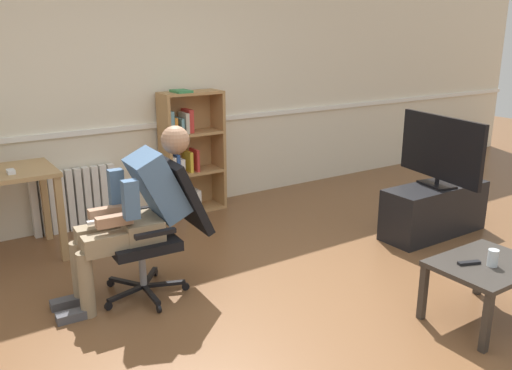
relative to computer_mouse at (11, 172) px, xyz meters
The scene contains 12 objects.
ground_plane 2.58m from the computer_mouse, 55.69° to the right, with size 18.00×18.00×0.00m, color brown.
back_wall 1.62m from the computer_mouse, 24.10° to the left, with size 12.00×0.13×2.70m.
computer_mouse is the anchor object (origin of this frame).
bookshelf 1.81m from the computer_mouse, 13.24° to the left, with size 0.64×0.29×1.28m.
radiator 0.91m from the computer_mouse, 40.74° to the left, with size 0.79×0.08×0.60m.
office_chair 1.37m from the computer_mouse, 54.83° to the right, with size 0.81×0.62×0.97m.
person_seated 1.25m from the computer_mouse, 61.23° to the right, with size 1.03×0.40×1.21m.
tv_stand 3.68m from the computer_mouse, 23.76° to the right, with size 1.08×0.38×0.47m.
tv_screen 3.65m from the computer_mouse, 23.76° to the right, with size 0.25×0.99×0.64m.
coffee_table 3.56m from the computer_mouse, 48.67° to the right, with size 0.67×0.52×0.41m.
drinking_glass 3.57m from the computer_mouse, 49.36° to the right, with size 0.07×0.07×0.11m, color silver.
spare_remote 3.44m from the computer_mouse, 49.56° to the right, with size 0.04×0.15×0.02m, color black.
Camera 1 is at (-2.00, -2.38, 1.84)m, focal length 37.05 mm.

